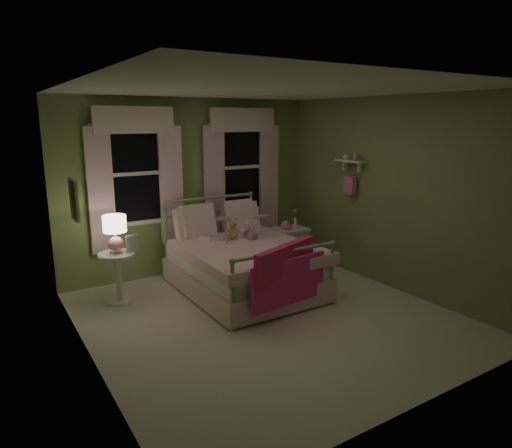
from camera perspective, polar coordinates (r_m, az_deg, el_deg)
room_shell at (r=5.13m, az=1.58°, el=1.87°), size 4.20×4.20×4.20m
bed at (r=6.19m, az=-1.72°, el=-4.95°), size 1.58×2.04×1.18m
pink_throw at (r=5.31m, az=3.92°, el=-5.50°), size 1.10×0.49×0.71m
child_left at (r=6.28m, az=-5.91°, el=0.31°), size 0.29×0.23×0.70m
child_right at (r=6.54m, az=-1.51°, el=1.19°), size 0.44×0.38×0.77m
book_left at (r=6.06m, az=-4.87°, el=0.27°), size 0.23×0.17×0.26m
book_right at (r=6.33m, az=-0.36°, el=0.48°), size 0.22×0.15×0.26m
teddy_bear at (r=6.30m, az=-2.96°, el=-0.79°), size 0.23×0.18×0.30m
nightstand_left at (r=6.05m, az=-16.89°, el=-5.60°), size 0.46×0.46×0.65m
table_lamp at (r=5.91m, az=-17.23°, el=-0.66°), size 0.29×0.29×0.46m
book_nightstand at (r=5.93m, az=-15.90°, el=-3.48°), size 0.17×0.23×0.02m
nightstand_right at (r=7.07m, az=4.34°, el=-1.31°), size 0.50×0.40×0.64m
pink_toy at (r=6.98m, az=3.73°, el=-0.17°), size 0.14×0.19×0.14m
bud_vase at (r=7.13m, az=4.91°, el=0.77°), size 0.06×0.06×0.28m
window_left at (r=6.55m, az=-14.77°, el=6.70°), size 1.34×0.13×1.96m
window_right at (r=7.24m, az=-1.75°, el=7.66°), size 1.34×0.13×1.96m
wall_shelf at (r=6.82m, az=11.69°, el=6.25°), size 0.15×0.50×0.60m
framed_picture at (r=4.93m, az=-21.80°, el=2.85°), size 0.03×0.32×0.42m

